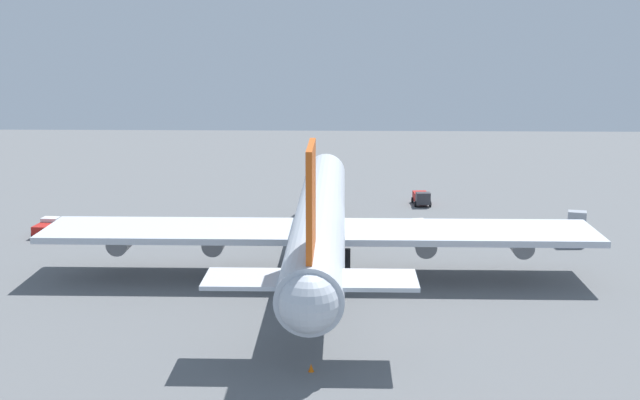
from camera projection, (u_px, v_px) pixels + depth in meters
ground_plane at (320, 269)px, 98.84m from camera, size 268.27×268.27×0.00m
cargo_airplane at (320, 220)px, 97.13m from camera, size 67.07×60.61×17.86m
cargo_loader at (421, 198)px, 133.93m from camera, size 5.13×2.84×2.27m
pushback_tractor at (47, 227)px, 114.42m from camera, size 4.73×2.98×2.16m
catering_truck at (428, 226)px, 115.15m from camera, size 3.15×4.54×2.03m
cargo_container_fore at (577, 218)px, 120.29m from camera, size 2.49×2.92×1.98m
cargo_container_aft at (569, 240)px, 108.55m from camera, size 2.19×3.27×1.69m
safety_cone_nose at (321, 211)px, 128.38m from camera, size 0.39×0.39×0.56m
safety_cone_tail at (311, 368)px, 69.20m from camera, size 0.47×0.47×0.67m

